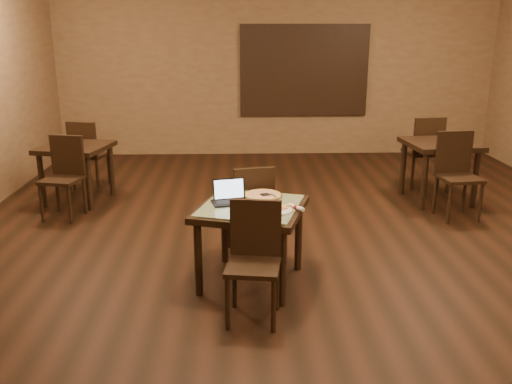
{
  "coord_description": "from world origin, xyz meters",
  "views": [
    {
      "loc": [
        -0.71,
        -5.1,
        2.31
      ],
      "look_at": [
        -0.55,
        -0.31,
        0.85
      ],
      "focal_mm": 38.0,
      "sensor_mm": 36.0,
      "label": 1
    }
  ],
  "objects_px": {
    "tiled_table": "(251,216)",
    "other_table_b": "(76,155)",
    "chair_main_far": "(252,206)",
    "laptop": "(229,196)",
    "other_table_b_chair_near": "(64,172)",
    "other_table_a": "(440,152)",
    "other_table_b_chair_far": "(87,151)",
    "other_table_a_chair_far": "(425,148)",
    "pizza_pan": "(263,196)",
    "other_table_a_chair_near": "(456,170)",
    "chair_main_near": "(254,253)"
  },
  "relations": [
    {
      "from": "chair_main_far",
      "to": "laptop",
      "type": "height_order",
      "value": "chair_main_far"
    },
    {
      "from": "other_table_b_chair_near",
      "to": "tiled_table",
      "type": "bearing_deg",
      "value": -28.1
    },
    {
      "from": "other_table_a_chair_far",
      "to": "pizza_pan",
      "type": "bearing_deg",
      "value": 42.79
    },
    {
      "from": "tiled_table",
      "to": "other_table_a_chair_far",
      "type": "xyz_separation_m",
      "value": [
        2.63,
        3.04,
        -0.05
      ]
    },
    {
      "from": "tiled_table",
      "to": "chair_main_far",
      "type": "relative_size",
      "value": 1.17
    },
    {
      "from": "chair_main_far",
      "to": "other_table_b",
      "type": "distance_m",
      "value": 3.04
    },
    {
      "from": "other_table_a_chair_near",
      "to": "laptop",
      "type": "bearing_deg",
      "value": -154.34
    },
    {
      "from": "other_table_b_chair_far",
      "to": "other_table_a",
      "type": "bearing_deg",
      "value": -176.01
    },
    {
      "from": "laptop",
      "to": "other_table_a_chair_far",
      "type": "xyz_separation_m",
      "value": [
        2.83,
        2.94,
        -0.21
      ]
    },
    {
      "from": "chair_main_far",
      "to": "other_table_b_chair_far",
      "type": "distance_m",
      "value": 3.46
    },
    {
      "from": "other_table_a_chair_near",
      "to": "tiled_table",
      "type": "bearing_deg",
      "value": -150.96
    },
    {
      "from": "tiled_table",
      "to": "chair_main_far",
      "type": "height_order",
      "value": "chair_main_far"
    },
    {
      "from": "tiled_table",
      "to": "other_table_b_chair_near",
      "type": "distance_m",
      "value": 3.02
    },
    {
      "from": "pizza_pan",
      "to": "other_table_b_chair_near",
      "type": "distance_m",
      "value": 2.97
    },
    {
      "from": "tiled_table",
      "to": "other_table_a",
      "type": "height_order",
      "value": "other_table_a"
    },
    {
      "from": "chair_main_near",
      "to": "other_table_b_chair_near",
      "type": "xyz_separation_m",
      "value": [
        -2.3,
        2.58,
        0.02
      ]
    },
    {
      "from": "laptop",
      "to": "other_table_b",
      "type": "height_order",
      "value": "laptop"
    },
    {
      "from": "other_table_b_chair_far",
      "to": "other_table_a_chair_far",
      "type": "bearing_deg",
      "value": -168.82
    },
    {
      "from": "other_table_b",
      "to": "other_table_b_chair_far",
      "type": "xyz_separation_m",
      "value": [
        -0.02,
        0.6,
        -0.08
      ]
    },
    {
      "from": "other_table_b",
      "to": "other_table_b_chair_near",
      "type": "height_order",
      "value": "other_table_b_chair_near"
    },
    {
      "from": "tiled_table",
      "to": "other_table_a_chair_near",
      "type": "relative_size",
      "value": 1.06
    },
    {
      "from": "tiled_table",
      "to": "other_table_a_chair_near",
      "type": "bearing_deg",
      "value": 50.82
    },
    {
      "from": "other_table_a_chair_near",
      "to": "other_table_b_chair_far",
      "type": "xyz_separation_m",
      "value": [
        -4.94,
        1.37,
        -0.03
      ]
    },
    {
      "from": "chair_main_far",
      "to": "other_table_a",
      "type": "relative_size",
      "value": 1.01
    },
    {
      "from": "laptop",
      "to": "other_table_a",
      "type": "height_order",
      "value": "laptop"
    },
    {
      "from": "laptop",
      "to": "other_table_a_chair_near",
      "type": "relative_size",
      "value": 0.32
    },
    {
      "from": "chair_main_far",
      "to": "laptop",
      "type": "xyz_separation_m",
      "value": [
        -0.22,
        -0.52,
        0.27
      ]
    },
    {
      "from": "other_table_b_chair_far",
      "to": "chair_main_near",
      "type": "bearing_deg",
      "value": 134.34
    },
    {
      "from": "other_table_a_chair_near",
      "to": "other_table_b_chair_far",
      "type": "distance_m",
      "value": 5.13
    },
    {
      "from": "other_table_b",
      "to": "other_table_b_chair_far",
      "type": "distance_m",
      "value": 0.6
    },
    {
      "from": "laptop",
      "to": "other_table_b_chair_far",
      "type": "relative_size",
      "value": 0.33
    },
    {
      "from": "other_table_b_chair_far",
      "to": "other_table_b_chair_near",
      "type": "bearing_deg",
      "value": 104.33
    },
    {
      "from": "chair_main_far",
      "to": "laptop",
      "type": "relative_size",
      "value": 2.88
    },
    {
      "from": "other_table_b_chair_near",
      "to": "other_table_a_chair_near",
      "type": "bearing_deg",
      "value": 10.44
    },
    {
      "from": "other_table_a_chair_near",
      "to": "other_table_a_chair_far",
      "type": "distance_m",
      "value": 1.25
    },
    {
      "from": "chair_main_near",
      "to": "other_table_b_chair_near",
      "type": "distance_m",
      "value": 3.46
    },
    {
      "from": "other_table_b_chair_near",
      "to": "other_table_a",
      "type": "bearing_deg",
      "value": 17.73
    },
    {
      "from": "chair_main_far",
      "to": "other_table_b_chair_far",
      "type": "relative_size",
      "value": 0.96
    },
    {
      "from": "chair_main_far",
      "to": "other_table_a",
      "type": "xyz_separation_m",
      "value": [
        2.6,
        1.8,
        0.14
      ]
    },
    {
      "from": "other_table_a_chair_far",
      "to": "other_table_b",
      "type": "xyz_separation_m",
      "value": [
        -4.94,
        -0.48,
        0.05
      ]
    },
    {
      "from": "tiled_table",
      "to": "pizza_pan",
      "type": "bearing_deg",
      "value": 79.88
    },
    {
      "from": "other_table_a_chair_far",
      "to": "other_table_b_chair_near",
      "type": "xyz_separation_m",
      "value": [
        -4.92,
        -1.08,
        -0.03
      ]
    },
    {
      "from": "chair_main_far",
      "to": "pizza_pan",
      "type": "height_order",
      "value": "chair_main_far"
    },
    {
      "from": "tiled_table",
      "to": "other_table_b_chair_far",
      "type": "distance_m",
      "value": 3.92
    },
    {
      "from": "other_table_a",
      "to": "other_table_b_chair_near",
      "type": "distance_m",
      "value": 4.94
    },
    {
      "from": "tiled_table",
      "to": "other_table_b",
      "type": "xyz_separation_m",
      "value": [
        -2.31,
        2.56,
        -0.01
      ]
    },
    {
      "from": "chair_main_near",
      "to": "other_table_b",
      "type": "distance_m",
      "value": 3.93
    },
    {
      "from": "chair_main_far",
      "to": "other_table_a_chair_near",
      "type": "height_order",
      "value": "other_table_a_chair_near"
    },
    {
      "from": "other_table_b",
      "to": "other_table_b_chair_far",
      "type": "height_order",
      "value": "other_table_b_chair_far"
    },
    {
      "from": "chair_main_far",
      "to": "other_table_a_chair_far",
      "type": "bearing_deg",
      "value": -151.18
    }
  ]
}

